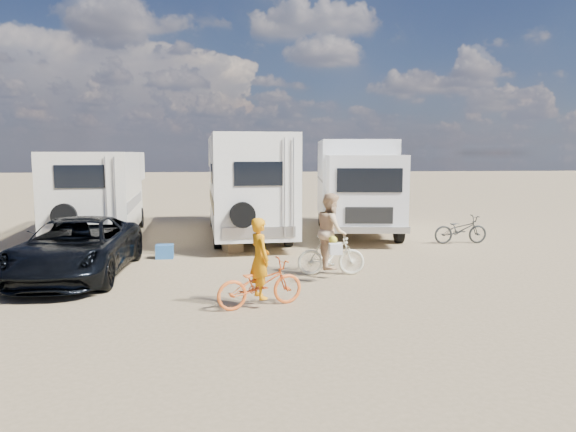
{
  "coord_description": "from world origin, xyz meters",
  "views": [
    {
      "loc": [
        -0.51,
        -11.61,
        2.94
      ],
      "look_at": [
        0.85,
        1.81,
        1.3
      ],
      "focal_mm": 32.33,
      "sensor_mm": 36.0,
      "label": 1
    }
  ],
  "objects": [
    {
      "name": "crate",
      "position": [
        -0.61,
        3.85,
        0.2
      ],
      "size": [
        0.64,
        0.64,
        0.4
      ],
      "primitive_type": "cube",
      "rotation": [
        0.0,
        0.0,
        0.35
      ],
      "color": "olive",
      "rests_on": "ground"
    },
    {
      "name": "box_truck",
      "position": [
        3.91,
        6.96,
        1.7
      ],
      "size": [
        3.41,
        6.92,
        3.41
      ],
      "primitive_type": null,
      "rotation": [
        0.0,
        0.0,
        -0.12
      ],
      "color": "white",
      "rests_on": "ground"
    },
    {
      "name": "rv_main",
      "position": [
        -0.14,
        6.92,
        1.77
      ],
      "size": [
        3.01,
        8.35,
        3.53
      ],
      "primitive_type": null,
      "rotation": [
        0.0,
        0.0,
        0.07
      ],
      "color": "white",
      "rests_on": "ground"
    },
    {
      "name": "dark_suv",
      "position": [
        -4.32,
        1.0,
        0.7
      ],
      "size": [
        2.37,
        5.05,
        1.4
      ],
      "primitive_type": "imported",
      "rotation": [
        0.0,
        0.0,
        -0.01
      ],
      "color": "black",
      "rests_on": "ground"
    },
    {
      "name": "ground",
      "position": [
        0.0,
        0.0,
        0.0
      ],
      "size": [
        140.0,
        140.0,
        0.0
      ],
      "primitive_type": "plane",
      "color": "#957D59",
      "rests_on": "ground"
    },
    {
      "name": "bike_parked",
      "position": [
        6.78,
        4.45,
        0.46
      ],
      "size": [
        1.77,
        0.63,
        0.92
      ],
      "primitive_type": "imported",
      "rotation": [
        0.0,
        0.0,
        1.58
      ],
      "color": "#252725",
      "rests_on": "ground"
    },
    {
      "name": "rider_man",
      "position": [
        -0.07,
        -1.92,
        0.78
      ],
      "size": [
        0.54,
        0.66,
        1.55
      ],
      "primitive_type": "imported",
      "rotation": [
        0.0,
        0.0,
        1.91
      ],
      "color": "orange",
      "rests_on": "ground"
    },
    {
      "name": "bike_man",
      "position": [
        -0.07,
        -1.92,
        0.45
      ],
      "size": [
        1.83,
        1.14,
        0.91
      ],
      "primitive_type": "imported",
      "rotation": [
        0.0,
        0.0,
        1.91
      ],
      "color": "orange",
      "rests_on": "ground"
    },
    {
      "name": "bike_woman",
      "position": [
        1.77,
        0.53,
        0.49
      ],
      "size": [
        1.65,
        0.56,
        0.98
      ],
      "primitive_type": "imported",
      "rotation": [
        0.0,
        0.0,
        1.5
      ],
      "color": "beige",
      "rests_on": "ground"
    },
    {
      "name": "cooler",
      "position": [
        -2.52,
        2.98,
        0.19
      ],
      "size": [
        0.51,
        0.38,
        0.39
      ],
      "primitive_type": "cube",
      "rotation": [
        0.0,
        0.0,
        0.06
      ],
      "color": "#2A5B96",
      "rests_on": "ground"
    },
    {
      "name": "rider_woman",
      "position": [
        1.77,
        0.53,
        0.91
      ],
      "size": [
        0.75,
        0.93,
        1.82
      ],
      "primitive_type": "imported",
      "rotation": [
        0.0,
        0.0,
        1.5
      ],
      "color": "#D5AE83",
      "rests_on": "ground"
    },
    {
      "name": "rv_left",
      "position": [
        -5.2,
        6.97,
        1.49
      ],
      "size": [
        3.1,
        7.2,
        2.97
      ],
      "primitive_type": null,
      "rotation": [
        0.0,
        0.0,
        0.09
      ],
      "color": "white",
      "rests_on": "ground"
    }
  ]
}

